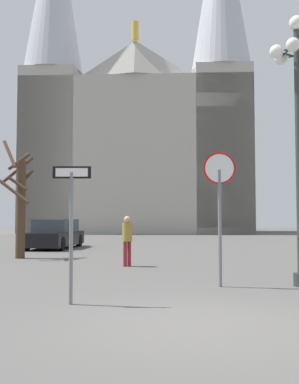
{
  "coord_description": "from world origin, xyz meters",
  "views": [
    {
      "loc": [
        -0.88,
        -6.61,
        1.57
      ],
      "look_at": [
        -0.3,
        19.71,
        3.04
      ],
      "focal_mm": 41.87,
      "sensor_mm": 36.0,
      "label": 1
    }
  ],
  "objects_px": {
    "one_way_arrow_sign": "(71,217)",
    "stop_sign": "(220,193)",
    "cathedral": "(138,121)",
    "street_lamp": "(298,106)",
    "parked_car_near_black": "(55,235)",
    "pedestrian_walking": "(127,236)",
    "bare_tree": "(20,202)"
  },
  "relations": [
    {
      "from": "stop_sign",
      "to": "pedestrian_walking",
      "type": "distance_m",
      "value": 4.89
    },
    {
      "from": "cathedral",
      "to": "stop_sign",
      "type": "height_order",
      "value": "cathedral"
    },
    {
      "from": "street_lamp",
      "to": "pedestrian_walking",
      "type": "height_order",
      "value": "street_lamp"
    },
    {
      "from": "bare_tree",
      "to": "parked_car_near_black",
      "type": "bearing_deg",
      "value": 86.66
    },
    {
      "from": "stop_sign",
      "to": "parked_car_near_black",
      "type": "xyz_separation_m",
      "value": [
        -6.07,
        12.53,
        -1.44
      ]
    },
    {
      "from": "cathedral",
      "to": "street_lamp",
      "type": "distance_m",
      "value": 35.69
    },
    {
      "from": "one_way_arrow_sign",
      "to": "stop_sign",
      "type": "bearing_deg",
      "value": 32.7
    },
    {
      "from": "stop_sign",
      "to": "street_lamp",
      "type": "distance_m",
      "value": 2.75
    },
    {
      "from": "one_way_arrow_sign",
      "to": "pedestrian_walking",
      "type": "relative_size",
      "value": 1.56
    },
    {
      "from": "pedestrian_walking",
      "to": "stop_sign",
      "type": "bearing_deg",
      "value": -62.28
    },
    {
      "from": "bare_tree",
      "to": "stop_sign",
      "type": "bearing_deg",
      "value": -47.8
    },
    {
      "from": "stop_sign",
      "to": "bare_tree",
      "type": "height_order",
      "value": "bare_tree"
    },
    {
      "from": "bare_tree",
      "to": "pedestrian_walking",
      "type": "distance_m",
      "value": 5.18
    },
    {
      "from": "cathedral",
      "to": "pedestrian_walking",
      "type": "height_order",
      "value": "cathedral"
    },
    {
      "from": "one_way_arrow_sign",
      "to": "parked_car_near_black",
      "type": "distance_m",
      "value": 14.83
    },
    {
      "from": "stop_sign",
      "to": "parked_car_near_black",
      "type": "height_order",
      "value": "stop_sign"
    },
    {
      "from": "bare_tree",
      "to": "parked_car_near_black",
      "type": "height_order",
      "value": "bare_tree"
    },
    {
      "from": "cathedral",
      "to": "pedestrian_walking",
      "type": "bearing_deg",
      "value": -90.38
    },
    {
      "from": "stop_sign",
      "to": "parked_car_near_black",
      "type": "relative_size",
      "value": 0.64
    },
    {
      "from": "cathedral",
      "to": "stop_sign",
      "type": "distance_m",
      "value": 36.04
    },
    {
      "from": "pedestrian_walking",
      "to": "parked_car_near_black",
      "type": "bearing_deg",
      "value": 114.86
    },
    {
      "from": "parked_car_near_black",
      "to": "pedestrian_walking",
      "type": "relative_size",
      "value": 2.99
    },
    {
      "from": "cathedral",
      "to": "one_way_arrow_sign",
      "type": "height_order",
      "value": "cathedral"
    },
    {
      "from": "stop_sign",
      "to": "bare_tree",
      "type": "distance_m",
      "value": 9.51
    },
    {
      "from": "street_lamp",
      "to": "bare_tree",
      "type": "relative_size",
      "value": 1.39
    },
    {
      "from": "stop_sign",
      "to": "bare_tree",
      "type": "relative_size",
      "value": 0.67
    },
    {
      "from": "one_way_arrow_sign",
      "to": "bare_tree",
      "type": "relative_size",
      "value": 0.55
    },
    {
      "from": "pedestrian_walking",
      "to": "one_way_arrow_sign",
      "type": "bearing_deg",
      "value": -97.78
    },
    {
      "from": "one_way_arrow_sign",
      "to": "parked_car_near_black",
      "type": "relative_size",
      "value": 0.52
    },
    {
      "from": "one_way_arrow_sign",
      "to": "parked_car_near_black",
      "type": "xyz_separation_m",
      "value": [
        -3.01,
        14.49,
        -0.89
      ]
    },
    {
      "from": "parked_car_near_black",
      "to": "pedestrian_walking",
      "type": "height_order",
      "value": "pedestrian_walking"
    },
    {
      "from": "street_lamp",
      "to": "bare_tree",
      "type": "bearing_deg",
      "value": 139.68
    }
  ]
}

